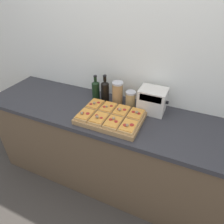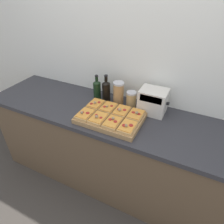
% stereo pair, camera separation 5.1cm
% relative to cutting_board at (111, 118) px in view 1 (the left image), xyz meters
% --- Properties ---
extents(ground_plane, '(12.00, 12.00, 0.00)m').
position_rel_cutting_board_xyz_m(ground_plane, '(0.04, -0.22, -0.92)').
color(ground_plane, '#3D3833').
extents(wall_back, '(6.00, 0.06, 2.50)m').
position_rel_cutting_board_xyz_m(wall_back, '(0.04, 0.45, 0.33)').
color(wall_back, silver).
rests_on(wall_back, ground_plane).
extents(kitchen_counter, '(2.63, 0.67, 0.90)m').
position_rel_cutting_board_xyz_m(kitchen_counter, '(0.04, 0.10, -0.47)').
color(kitchen_counter, brown).
rests_on(kitchen_counter, ground_plane).
extents(cutting_board, '(0.53, 0.38, 0.04)m').
position_rel_cutting_board_xyz_m(cutting_board, '(0.00, 0.00, 0.00)').
color(cutting_board, '#A37A4C').
rests_on(cutting_board, kitchen_counter).
extents(pizza_slice_back_left, '(0.12, 0.17, 0.05)m').
position_rel_cutting_board_xyz_m(pizza_slice_back_left, '(-0.19, 0.09, 0.04)').
color(pizza_slice_back_left, tan).
rests_on(pizza_slice_back_left, cutting_board).
extents(pizza_slice_back_midleft, '(0.12, 0.17, 0.05)m').
position_rel_cutting_board_xyz_m(pizza_slice_back_midleft, '(-0.06, 0.09, 0.03)').
color(pizza_slice_back_midleft, tan).
rests_on(pizza_slice_back_midleft, cutting_board).
extents(pizza_slice_back_midright, '(0.12, 0.17, 0.06)m').
position_rel_cutting_board_xyz_m(pizza_slice_back_midright, '(0.06, 0.09, 0.04)').
color(pizza_slice_back_midright, tan).
rests_on(pizza_slice_back_midright, cutting_board).
extents(pizza_slice_back_right, '(0.12, 0.17, 0.05)m').
position_rel_cutting_board_xyz_m(pizza_slice_back_right, '(0.19, 0.09, 0.04)').
color(pizza_slice_back_right, tan).
rests_on(pizza_slice_back_right, cutting_board).
extents(pizza_slice_front_left, '(0.12, 0.17, 0.05)m').
position_rel_cutting_board_xyz_m(pizza_slice_front_left, '(-0.19, -0.09, 0.04)').
color(pizza_slice_front_left, tan).
rests_on(pizza_slice_front_left, cutting_board).
extents(pizza_slice_front_midleft, '(0.12, 0.17, 0.05)m').
position_rel_cutting_board_xyz_m(pizza_slice_front_midleft, '(-0.06, -0.09, 0.04)').
color(pizza_slice_front_midleft, tan).
rests_on(pizza_slice_front_midleft, cutting_board).
extents(pizza_slice_front_midright, '(0.12, 0.17, 0.05)m').
position_rel_cutting_board_xyz_m(pizza_slice_front_midright, '(0.06, -0.09, 0.04)').
color(pizza_slice_front_midright, tan).
rests_on(pizza_slice_front_midright, cutting_board).
extents(pizza_slice_front_right, '(0.12, 0.17, 0.05)m').
position_rel_cutting_board_xyz_m(pizza_slice_front_right, '(0.19, -0.09, 0.03)').
color(pizza_slice_front_right, tan).
rests_on(pizza_slice_front_right, cutting_board).
extents(olive_oil_bottle, '(0.07, 0.07, 0.24)m').
position_rel_cutting_board_xyz_m(olive_oil_bottle, '(-0.28, 0.28, 0.08)').
color(olive_oil_bottle, black).
rests_on(olive_oil_bottle, kitchen_counter).
extents(wine_bottle, '(0.08, 0.08, 0.27)m').
position_rel_cutting_board_xyz_m(wine_bottle, '(-0.18, 0.28, 0.09)').
color(wine_bottle, black).
rests_on(wine_bottle, kitchen_counter).
extents(grain_jar_tall, '(0.10, 0.10, 0.22)m').
position_rel_cutting_board_xyz_m(grain_jar_tall, '(-0.05, 0.28, 0.09)').
color(grain_jar_tall, '#AD7F4C').
rests_on(grain_jar_tall, kitchen_counter).
extents(grain_jar_short, '(0.09, 0.09, 0.15)m').
position_rel_cutting_board_xyz_m(grain_jar_short, '(0.08, 0.28, 0.06)').
color(grain_jar_short, tan).
rests_on(grain_jar_short, kitchen_counter).
extents(toaster_oven, '(0.26, 0.19, 0.22)m').
position_rel_cutting_board_xyz_m(toaster_oven, '(0.28, 0.27, 0.09)').
color(toaster_oven, beige).
rests_on(toaster_oven, kitchen_counter).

